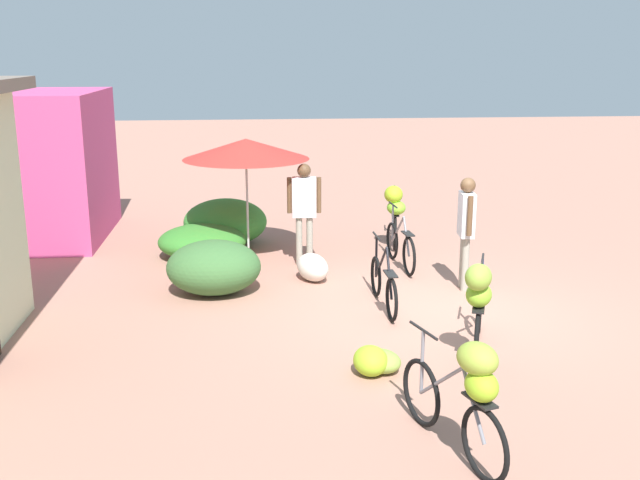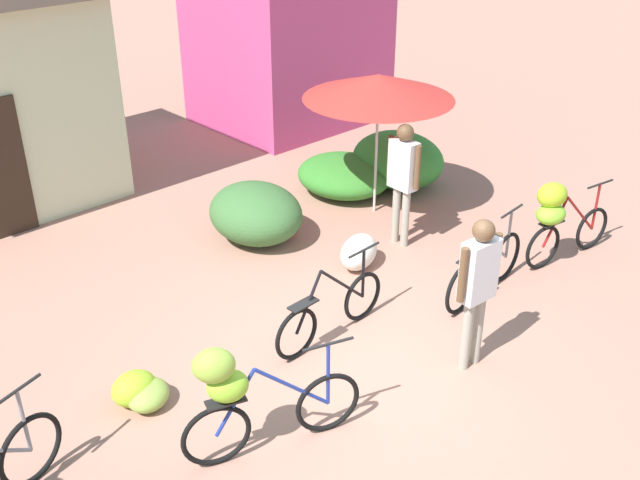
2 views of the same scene
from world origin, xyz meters
name	(u,v)px [view 1 (image 1 of 2)]	position (x,y,z in m)	size (l,w,h in m)	color
ground_plane	(432,309)	(0.00, 0.00, 0.00)	(60.00, 60.00, 0.00)	#A67461
shop_pink	(30,166)	(4.90, 6.82, 1.42)	(3.20, 2.80, 2.85)	#C5447D
hedge_bush_front_left	(214,267)	(1.05, 3.14, 0.41)	(1.23, 1.43, 0.82)	#3A6733
hedge_bush_front_right	(202,241)	(3.10, 3.43, 0.29)	(1.41, 1.57, 0.58)	#337C2B
hedge_bush_mid	(225,222)	(3.95, 3.04, 0.44)	(1.37, 1.57, 0.88)	#378D34
market_umbrella	(246,149)	(2.95, 2.62, 1.96)	(2.19, 2.19, 2.13)	beige
bicycle_leftmost	(466,390)	(-3.98, 0.71, 0.70)	(1.68, 0.61, 1.21)	black
bicycle_near_pile	(479,301)	(-1.70, -0.11, 0.72)	(1.67, 0.73, 1.24)	black
bicycle_center_loaded	(383,285)	(0.16, 0.69, 0.34)	(1.68, 0.15, 0.95)	black
bicycle_by_shop	(400,246)	(2.16, 0.03, 0.36)	(1.69, 0.21, 0.99)	black
bicycle_rightmost	(395,209)	(3.48, -0.12, 0.73)	(1.58, 0.48, 1.19)	black
banana_pile_on_ground	(375,361)	(-2.03, 1.17, 0.15)	(0.64, 0.67, 0.34)	#98C428
produce_sack	(313,267)	(1.54, 1.59, 0.22)	(0.70, 0.44, 0.44)	silver
person_vendor	(466,221)	(0.89, -0.71, 1.08)	(0.58, 0.24, 1.75)	gray
person_bystander	(304,203)	(2.44, 1.65, 1.09)	(0.23, 0.58, 1.76)	gray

